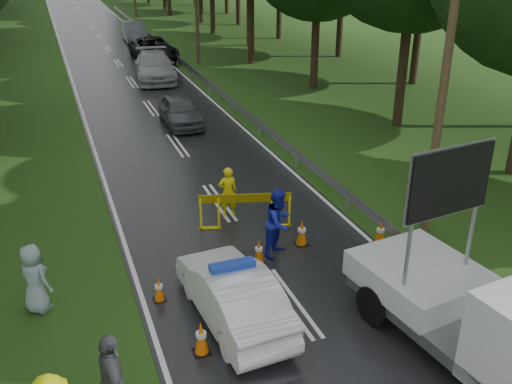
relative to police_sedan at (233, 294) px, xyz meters
name	(u,v)px	position (x,y,z in m)	size (l,w,h in m)	color
ground	(291,303)	(1.51, 0.13, -0.69)	(160.00, 160.00, 0.00)	#233F12
road	(118,63)	(1.51, 30.13, -0.68)	(7.00, 140.00, 0.02)	black
guardrail	(172,53)	(5.21, 29.80, -0.14)	(0.12, 60.06, 0.70)	gray
utility_pole_near	(447,61)	(6.71, 2.13, 4.38)	(1.40, 0.24, 10.00)	#453420
police_sedan	(233,294)	(0.00, 0.00, 0.00)	(1.76, 4.25, 1.50)	white
work_truck	(484,316)	(4.26, -3.10, 0.47)	(2.99, 5.60, 4.27)	gray
barrier	(245,203)	(1.74, 4.13, 0.17)	(2.66, 0.81, 1.14)	yellow
officer	(228,192)	(1.52, 5.13, 0.13)	(0.60, 0.39, 1.63)	yellow
civilian	(279,222)	(2.11, 2.41, 0.28)	(0.94, 0.73, 1.94)	#181FA1
bystander_mid	(113,382)	(-2.92, -2.21, 0.29)	(1.14, 0.47, 1.94)	#44474C
bystander_right	(34,279)	(-4.17, 1.95, 0.17)	(0.84, 0.55, 1.72)	#8D9FA9
queue_car_first	(180,111)	(2.31, 14.95, -0.01)	(1.59, 3.95, 1.35)	#44474C
queue_car_second	(155,67)	(3.00, 24.40, 0.12)	(2.27, 5.59, 1.62)	#96979D
queue_car_third	(154,49)	(4.11, 30.40, 0.09)	(2.59, 5.61, 1.56)	black
queue_car_fourth	(134,32)	(4.08, 38.70, 0.11)	(1.69, 4.84, 1.59)	#474A4F
cone_near_left	(201,338)	(-0.99, -0.87, -0.30)	(0.37, 0.37, 0.79)	black
cone_center	(259,252)	(1.42, 2.13, -0.34)	(0.34, 0.34, 0.71)	black
cone_far	(302,233)	(2.91, 2.63, -0.30)	(0.37, 0.37, 0.79)	black
cone_left_mid	(159,289)	(-1.44, 1.33, -0.37)	(0.31, 0.31, 0.66)	black
cone_right	(380,233)	(5.01, 1.87, -0.31)	(0.36, 0.36, 0.77)	black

